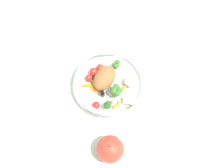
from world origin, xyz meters
TOP-DOWN VIEW (x-y plane):
  - ground_plane at (0.00, 0.00)m, footprint 2.40×2.40m
  - food_container at (0.00, -0.00)m, footprint 0.24×0.24m
  - loose_apple at (0.17, -0.12)m, footprint 0.08×0.08m

SIDE VIEW (x-z plane):
  - ground_plane at x=0.00m, z-range 0.00..0.00m
  - food_container at x=0.00m, z-range 0.00..0.06m
  - loose_apple at x=0.17m, z-range -0.01..0.09m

